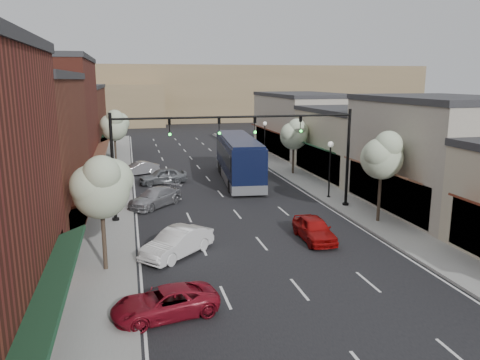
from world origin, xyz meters
TOP-DOWN VIEW (x-y plane):
  - ground at (0.00, 0.00)m, footprint 160.00×160.00m
  - sidewalk_left at (-8.40, 18.50)m, footprint 2.80×73.00m
  - sidewalk_right at (8.40, 18.50)m, footprint 2.80×73.00m
  - curb_left at (-7.00, 18.50)m, footprint 0.25×73.00m
  - curb_right at (7.00, 18.50)m, footprint 0.25×73.00m
  - bldg_left_midfar at (-14.24, 20.00)m, footprint 10.14×14.10m
  - bldg_left_far at (-14.22, 36.00)m, footprint 10.14×18.10m
  - bldg_right_midnear at (13.72, 6.00)m, footprint 9.14×12.10m
  - bldg_right_midfar at (13.70, 18.00)m, footprint 9.14×12.10m
  - bldg_right_far at (13.71, 32.00)m, footprint 9.14×16.10m
  - hill_far at (0.00, 90.00)m, footprint 120.00×30.00m
  - hill_near at (-25.00, 78.00)m, footprint 50.00×20.00m
  - signal_mast_right at (5.62, 8.00)m, footprint 8.22×0.46m
  - signal_mast_left at (-5.62, 8.00)m, footprint 8.22×0.46m
  - tree_right_near at (8.35, 3.94)m, footprint 2.85×2.65m
  - tree_right_far at (8.35, 19.94)m, footprint 2.85×2.65m
  - tree_left_near at (-8.25, -0.06)m, footprint 2.85×2.65m
  - tree_left_far at (-8.25, 25.94)m, footprint 2.85×2.65m
  - lamp_post_near at (7.80, 10.50)m, footprint 0.44×0.44m
  - lamp_post_far at (7.80, 28.00)m, footprint 0.44×0.44m
  - coach_bus at (2.56, 18.46)m, footprint 4.06×13.16m
  - red_hatchback at (3.06, 1.85)m, footprint 1.71×4.04m
  - parked_car_a at (-5.89, -5.03)m, footprint 4.40×2.65m
  - parked_car_b at (-4.76, 1.24)m, footprint 4.23×4.12m
  - parked_car_c at (-5.31, 11.33)m, footprint 4.53×4.63m
  - parked_car_d at (-4.20, 18.76)m, footprint 4.36×2.30m
  - parked_car_e at (-6.15, 23.26)m, footprint 4.02×2.80m

SIDE VIEW (x-z plane):
  - ground at x=0.00m, z-range 0.00..0.00m
  - curb_left at x=-7.00m, z-range -0.01..0.16m
  - curb_right at x=7.00m, z-range -0.01..0.16m
  - sidewalk_left at x=-8.40m, z-range 0.00..0.15m
  - sidewalk_right at x=8.40m, z-range 0.00..0.15m
  - parked_car_a at x=-5.89m, z-range 0.00..1.14m
  - parked_car_e at x=-6.15m, z-range 0.00..1.26m
  - parked_car_c at x=-5.31m, z-range 0.00..1.34m
  - red_hatchback at x=3.06m, z-range 0.00..1.36m
  - parked_car_d at x=-4.20m, z-range 0.00..1.41m
  - parked_car_b at x=-4.76m, z-range 0.00..1.44m
  - coach_bus at x=2.56m, z-range 0.07..4.03m
  - lamp_post_near at x=7.80m, z-range 0.79..5.23m
  - lamp_post_far at x=7.80m, z-range 0.79..5.23m
  - bldg_right_midfar at x=13.70m, z-range -0.03..6.37m
  - bldg_right_far at x=13.71m, z-range -0.04..7.36m
  - bldg_right_midnear at x=13.72m, z-range -0.04..7.86m
  - tree_right_far at x=8.35m, z-range 1.28..6.70m
  - hill_near at x=-25.00m, z-range 0.00..8.00m
  - bldg_left_far at x=-14.22m, z-range -0.04..8.36m
  - tree_left_near at x=-8.25m, z-range 1.38..7.07m
  - tree_right_near at x=8.35m, z-range 1.47..7.43m
  - tree_left_far at x=-8.25m, z-range 1.54..7.67m
  - signal_mast_right at x=5.62m, z-range 1.12..8.12m
  - signal_mast_left at x=-5.62m, z-range 1.12..8.12m
  - bldg_left_midfar at x=-14.24m, z-range -0.05..10.85m
  - hill_far at x=0.00m, z-range 0.00..12.00m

